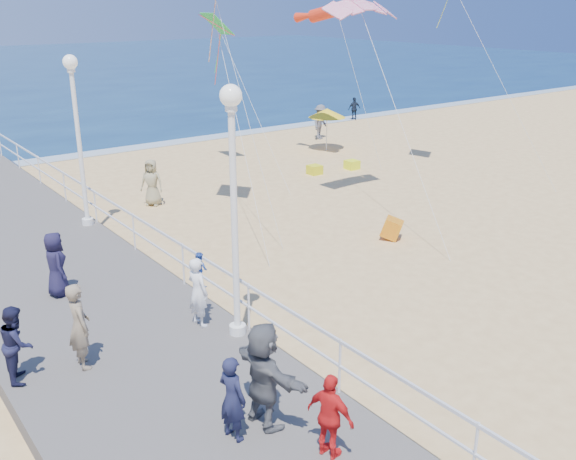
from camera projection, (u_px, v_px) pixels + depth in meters
ground at (408, 288)px, 17.05m from camera, size 160.00×160.00×0.00m
surf_line at (110, 151)px, 32.53m from camera, size 160.00×1.20×0.04m
boardwalk at (147, 373)px, 12.77m from camera, size 5.00×44.00×0.40m
railing at (249, 294)px, 13.79m from camera, size 0.05×42.00×0.55m
lamp_post_mid at (233, 189)px, 12.81m from camera, size 0.44×0.44×5.32m
lamp_post_far at (77, 124)px, 19.61m from camera, size 0.44×0.44×5.32m
woman_holding_toddler at (198, 292)px, 14.02m from camera, size 0.47×0.63×1.59m
toddler_held at (200, 269)px, 14.06m from camera, size 0.36×0.43×0.80m
spectator_0 at (232, 398)px, 10.35m from camera, size 0.47×0.61×1.50m
spectator_3 at (330, 417)px, 9.93m from camera, size 0.56×0.91×1.45m
spectator_4 at (56, 264)px, 15.48m from camera, size 0.55×0.81×1.61m
spectator_5 at (264, 375)px, 10.63m from camera, size 0.63×1.77×1.89m
spectator_6 at (79, 326)px, 12.38m from camera, size 0.44×0.66×1.76m
spectator_7 at (17, 343)px, 12.01m from camera, size 0.76×0.87×1.51m
beach_walker_a at (320, 122)px, 35.24m from camera, size 1.41×1.16×1.89m
beach_walker_b at (354, 109)px, 40.98m from camera, size 0.91×0.53×1.45m
beach_walker_c at (152, 183)px, 23.73m from camera, size 0.98×1.00×1.74m
box_kite at (392, 230)px, 20.45m from camera, size 0.87×0.90×0.74m
beach_umbrella at (327, 113)px, 32.19m from camera, size 1.90×1.90×2.14m
beach_chair_left at (315, 170)px, 28.24m from camera, size 0.55×0.55×0.40m
beach_chair_right at (352, 165)px, 29.11m from camera, size 0.55×0.55×0.40m
kite_parafoil at (362, 4)px, 21.66m from camera, size 2.88×0.94×0.65m
kite_windsock at (327, 12)px, 27.75m from camera, size 1.05×2.94×1.14m
kite_diamond_pink at (216, 25)px, 20.74m from camera, size 1.50×1.57×0.65m
kite_diamond_green at (217, 24)px, 27.20m from camera, size 1.10×1.40×0.91m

